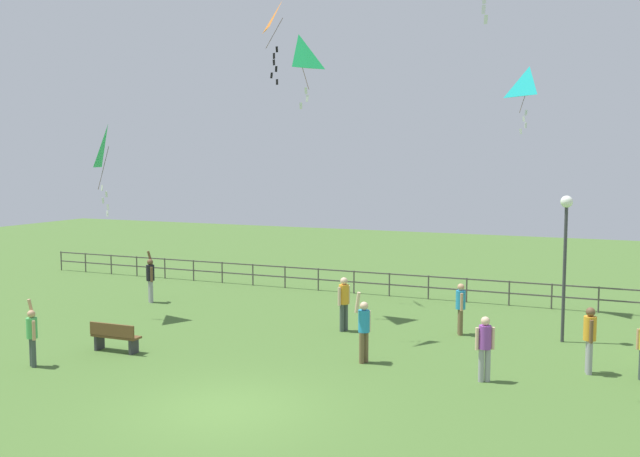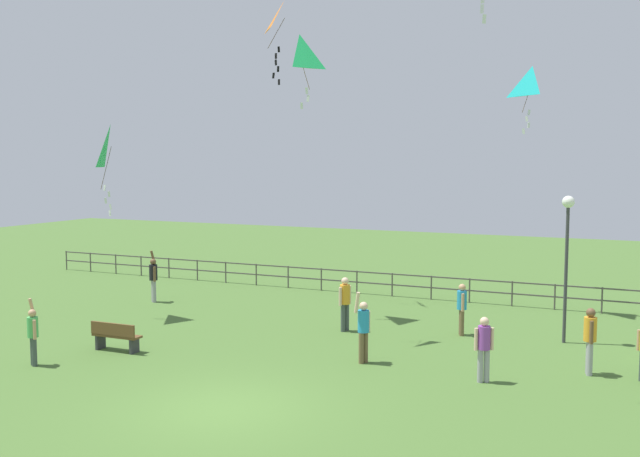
% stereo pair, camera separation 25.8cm
% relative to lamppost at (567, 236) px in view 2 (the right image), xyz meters
% --- Properties ---
extents(ground_plane, '(80.00, 80.00, 0.00)m').
position_rel_lamppost_xyz_m(ground_plane, '(-6.27, -9.12, -3.22)').
color(ground_plane, '#476B2D').
extents(lamppost, '(0.36, 0.36, 4.42)m').
position_rel_lamppost_xyz_m(lamppost, '(0.00, 0.00, 0.00)').
color(lamppost, '#38383D').
rests_on(lamppost, ground_plane).
extents(park_bench, '(1.51, 0.44, 0.85)m').
position_rel_lamppost_xyz_m(park_bench, '(-11.62, -6.32, -2.75)').
color(park_bench, brown).
rests_on(park_bench, ground_plane).
extents(person_0, '(0.38, 0.49, 1.97)m').
position_rel_lamppost_xyz_m(person_0, '(-4.74, -4.49, -2.23)').
color(person_0, brown).
rests_on(person_0, ground_plane).
extents(person_1, '(0.44, 0.47, 1.99)m').
position_rel_lamppost_xyz_m(person_1, '(-15.10, -0.02, -2.22)').
color(person_1, '#99999E').
rests_on(person_1, ground_plane).
extents(person_2, '(0.43, 0.37, 1.79)m').
position_rel_lamppost_xyz_m(person_2, '(-12.66, -8.33, -2.32)').
color(person_2, '#3F4C47').
rests_on(person_2, ground_plane).
extents(person_3, '(0.44, 0.30, 1.63)m').
position_rel_lamppost_xyz_m(person_3, '(-1.44, -4.85, -2.28)').
color(person_3, '#99999E').
rests_on(person_3, ground_plane).
extents(person_4, '(0.32, 0.51, 1.73)m').
position_rel_lamppost_xyz_m(person_4, '(0.90, -3.11, -2.22)').
color(person_4, '#99999E').
rests_on(person_4, ground_plane).
extents(person_5, '(0.30, 0.47, 1.63)m').
position_rel_lamppost_xyz_m(person_5, '(-3.02, -0.35, -2.28)').
color(person_5, brown).
rests_on(person_5, ground_plane).
extents(person_7, '(0.32, 0.50, 1.74)m').
position_rel_lamppost_xyz_m(person_7, '(-6.56, -1.35, -2.21)').
color(person_7, '#3F4C47').
rests_on(person_7, ground_plane).
extents(kite_0, '(0.93, 1.19, 3.14)m').
position_rel_lamppost_xyz_m(kite_0, '(-14.68, -2.72, 2.65)').
color(kite_0, '#1EB759').
extents(kite_1, '(1.13, 1.21, 2.80)m').
position_rel_lamppost_xyz_m(kite_1, '(-9.39, -0.00, 7.00)').
color(kite_1, orange).
extents(kite_3, '(1.00, 1.02, 2.18)m').
position_rel_lamppost_xyz_m(kite_3, '(-7.60, -2.46, 5.36)').
color(kite_3, '#1EB759').
extents(kite_5, '(1.20, 1.06, 2.36)m').
position_rel_lamppost_xyz_m(kite_5, '(-1.72, 4.22, 4.94)').
color(kite_5, '#19B2B2').
extents(waterfront_railing, '(36.00, 0.06, 0.95)m').
position_rel_lamppost_xyz_m(waterfront_railing, '(-6.72, 4.88, -2.59)').
color(waterfront_railing, '#4C4742').
rests_on(waterfront_railing, ground_plane).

